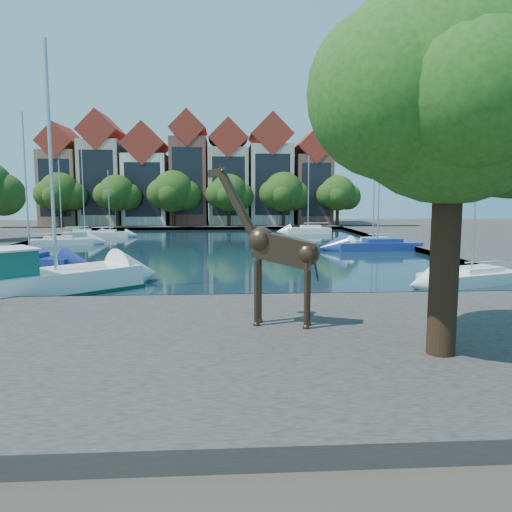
{
  "coord_description": "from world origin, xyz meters",
  "views": [
    {
      "loc": [
        1.38,
        -22.42,
        5.0
      ],
      "look_at": [
        2.67,
        -2.0,
        2.48
      ],
      "focal_mm": 35.0,
      "sensor_mm": 36.0,
      "label": 1
    }
  ],
  "objects_px": {
    "plane_tree": "(457,94)",
    "sailboat_right_a": "(472,275)",
    "giraffe_statue": "(276,249)",
    "motorsailer": "(23,278)"
  },
  "relations": [
    {
      "from": "plane_tree",
      "to": "sailboat_right_a",
      "type": "bearing_deg",
      "value": 60.41
    },
    {
      "from": "giraffe_statue",
      "to": "sailboat_right_a",
      "type": "xyz_separation_m",
      "value": [
        11.89,
        9.58,
        -2.59
      ]
    },
    {
      "from": "plane_tree",
      "to": "giraffe_statue",
      "type": "distance_m",
      "value": 7.23
    },
    {
      "from": "giraffe_statue",
      "to": "plane_tree",
      "type": "bearing_deg",
      "value": -37.21
    },
    {
      "from": "plane_tree",
      "to": "motorsailer",
      "type": "height_order",
      "value": "motorsailer"
    },
    {
      "from": "plane_tree",
      "to": "motorsailer",
      "type": "bearing_deg",
      "value": 145.86
    },
    {
      "from": "giraffe_statue",
      "to": "motorsailer",
      "type": "distance_m",
      "value": 13.71
    },
    {
      "from": "giraffe_statue",
      "to": "sailboat_right_a",
      "type": "bearing_deg",
      "value": 38.87
    },
    {
      "from": "sailboat_right_a",
      "to": "plane_tree",
      "type": "bearing_deg",
      "value": -119.59
    },
    {
      "from": "plane_tree",
      "to": "motorsailer",
      "type": "distance_m",
      "value": 20.31
    }
  ]
}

